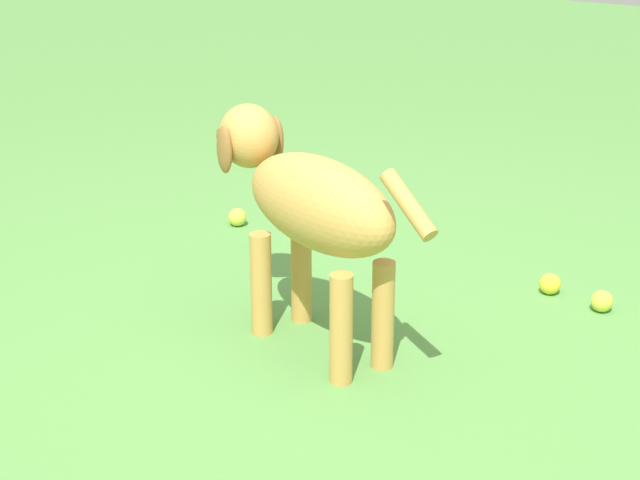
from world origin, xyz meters
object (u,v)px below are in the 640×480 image
(tennis_ball_1, at_px, (550,284))
(dog, at_px, (308,202))
(tennis_ball_0, at_px, (237,217))
(tennis_ball_2, at_px, (602,301))

(tennis_ball_1, bearing_deg, dog, -35.05)
(tennis_ball_0, bearing_deg, tennis_ball_2, 87.96)
(tennis_ball_2, bearing_deg, dog, -46.01)
(dog, distance_m, tennis_ball_0, 1.05)
(tennis_ball_0, xyz_separation_m, tennis_ball_1, (0.00, 1.18, 0.00))
(dog, xyz_separation_m, tennis_ball_2, (-0.62, 0.64, -0.38))
(tennis_ball_0, distance_m, tennis_ball_2, 1.36)
(tennis_ball_1, bearing_deg, tennis_ball_2, 75.59)
(tennis_ball_1, height_order, tennis_ball_2, same)
(dog, bearing_deg, tennis_ball_0, -21.23)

